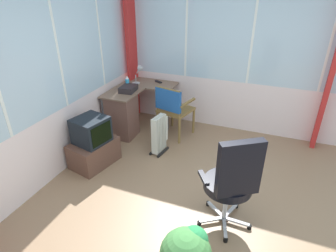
{
  "coord_description": "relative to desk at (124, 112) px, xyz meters",
  "views": [
    {
      "loc": [
        -2.3,
        -0.42,
        2.38
      ],
      "look_at": [
        0.83,
        0.81,
        0.62
      ],
      "focal_mm": 30.15,
      "sensor_mm": 36.0,
      "label": 1
    }
  ],
  "objects": [
    {
      "name": "ground",
      "position": [
        -1.4,
        -1.83,
        -0.43
      ],
      "size": [
        5.55,
        5.24,
        0.06
      ],
      "primitive_type": "cube",
      "color": "#8A6D50"
    },
    {
      "name": "north_window_panel",
      "position": [
        -1.4,
        0.32,
        0.95
      ],
      "size": [
        4.55,
        0.07,
        2.71
      ],
      "color": "white",
      "rests_on": "ground"
    },
    {
      "name": "east_window_panel",
      "position": [
        0.91,
        -1.83,
        0.95
      ],
      "size": [
        0.07,
        4.24,
        2.71
      ],
      "color": "white",
      "rests_on": "ground"
    },
    {
      "name": "curtain_corner",
      "position": [
        0.78,
        0.19,
        0.9
      ],
      "size": [
        0.33,
        0.08,
        2.61
      ],
      "primitive_type": "cube",
      "rotation": [
        0.0,
        0.0,
        -0.03
      ],
      "color": "red",
      "rests_on": "ground"
    },
    {
      "name": "curtain_east_far",
      "position": [
        0.83,
        -3.0,
        0.9
      ],
      "size": [
        0.34,
        0.11,
        2.61
      ],
      "primitive_type": "cube",
      "rotation": [
        0.0,
        0.0,
        -0.11
      ],
      "color": "red",
      "rests_on": "ground"
    },
    {
      "name": "desk",
      "position": [
        0.0,
        0.0,
        0.0
      ],
      "size": [
        1.15,
        0.94,
        0.74
      ],
      "color": "brown",
      "rests_on": "ground"
    },
    {
      "name": "desk_lamp",
      "position": [
        0.58,
        -0.05,
        0.54
      ],
      "size": [
        0.23,
        0.2,
        0.32
      ],
      "color": "#B2B7BC",
      "rests_on": "desk"
    },
    {
      "name": "tv_remote",
      "position": [
        0.71,
        -0.33,
        0.35
      ],
      "size": [
        0.11,
        0.15,
        0.02
      ],
      "primitive_type": "cube",
      "rotation": [
        0.0,
        0.0,
        -0.47
      ],
      "color": "black",
      "rests_on": "desk"
    },
    {
      "name": "spray_bottle",
      "position": [
        0.25,
        0.04,
        0.44
      ],
      "size": [
        0.06,
        0.06,
        0.22
      ],
      "color": "#35A7DF",
      "rests_on": "desk"
    },
    {
      "name": "paper_tray",
      "position": [
        0.12,
        -0.05,
        0.39
      ],
      "size": [
        0.32,
        0.26,
        0.09
      ],
      "primitive_type": "cube",
      "rotation": [
        0.0,
        0.0,
        0.09
      ],
      "color": "#282225",
      "rests_on": "desk"
    },
    {
      "name": "wooden_armchair",
      "position": [
        0.19,
        -0.78,
        0.17
      ],
      "size": [
        0.59,
        0.58,
        0.89
      ],
      "color": "olive",
      "rests_on": "ground"
    },
    {
      "name": "office_chair",
      "position": [
        -1.42,
        -2.03,
        0.24
      ],
      "size": [
        0.6,
        0.61,
        1.13
      ],
      "color": "#B7B7BF",
      "rests_on": "ground"
    },
    {
      "name": "tv_on_stand",
      "position": [
        -0.93,
        -0.03,
        -0.09
      ],
      "size": [
        0.72,
        0.57,
        0.72
      ],
      "color": "brown",
      "rests_on": "ground"
    },
    {
      "name": "space_heater",
      "position": [
        -0.29,
        -0.78,
        -0.1
      ],
      "size": [
        0.36,
        0.22,
        0.6
      ],
      "color": "silver",
      "rests_on": "ground"
    }
  ]
}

